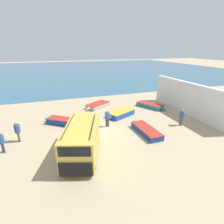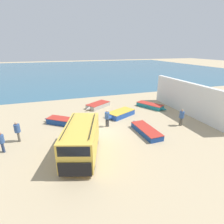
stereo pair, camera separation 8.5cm
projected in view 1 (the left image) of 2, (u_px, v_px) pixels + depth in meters
name	position (u px, v px, depth m)	size (l,w,h in m)	color
ground_plane	(100.00, 129.00, 17.06)	(200.00, 200.00, 0.00)	tan
sea_water	(62.00, 70.00, 63.22)	(120.00, 80.00, 0.01)	#33607A
harbor_wall	(188.00, 98.00, 20.67)	(0.50, 12.32, 3.75)	silver
parked_van	(82.00, 139.00, 12.56)	(3.69, 5.72, 2.51)	gold
fishing_rowboat_0	(146.00, 130.00, 16.35)	(1.45, 4.48, 0.53)	navy
fishing_rowboat_1	(151.00, 106.00, 23.20)	(2.75, 4.16, 0.54)	#1E757F
fishing_rowboat_2	(61.00, 121.00, 18.26)	(3.57, 2.99, 0.62)	navy
fishing_rowboat_3	(120.00, 114.00, 20.27)	(3.96, 2.85, 0.63)	#234CA3
fishing_rowboat_4	(97.00, 105.00, 23.28)	(3.81, 3.05, 0.57)	#ADA89E
fisherman_0	(182.00, 116.00, 17.63)	(0.46, 0.46, 1.75)	#5B564C
fisherman_1	(1.00, 141.00, 13.01)	(0.43, 0.43, 1.66)	navy
fisherman_2	(107.00, 117.00, 17.34)	(0.47, 0.47, 1.78)	#38383D
fisherman_3	(17.00, 130.00, 14.53)	(0.47, 0.47, 1.79)	#5B564C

